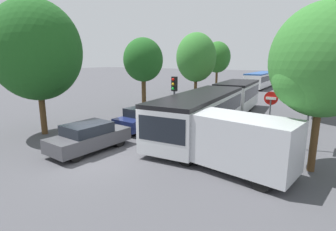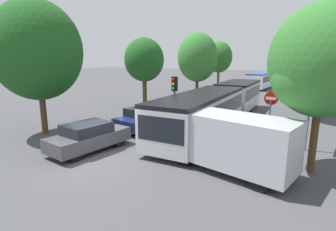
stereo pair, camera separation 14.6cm
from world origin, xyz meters
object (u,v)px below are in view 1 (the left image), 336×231
at_px(queued_car_tan, 213,98).
at_px(tree_right_mid, 324,56).
at_px(traffic_light, 174,91).
at_px(city_bus_rear, 261,79).
at_px(white_van, 236,142).
at_px(queued_car_red, 233,92).
at_px(direction_sign_post, 310,100).
at_px(tree_right_near, 321,64).
at_px(queued_car_graphite, 89,137).
at_px(no_entry_sign, 270,109).
at_px(queued_car_navy, 145,118).
at_px(tree_left_near, 35,53).
at_px(tree_left_mid, 143,61).
at_px(queued_car_silver, 183,106).
at_px(articulated_bus, 219,103).
at_px(tree_left_distant, 218,58).
at_px(tree_left_far, 196,57).

xyz_separation_m(queued_car_tan, tree_right_mid, (9.18, -1.95, 3.94)).
bearing_deg(traffic_light, city_bus_rear, -173.67).
bearing_deg(white_van, queued_car_red, -61.76).
distance_m(direction_sign_post, tree_right_near, 3.29).
bearing_deg(queued_car_graphite, no_entry_sign, -46.68).
bearing_deg(queued_car_tan, queued_car_navy, -176.24).
relative_size(queued_car_graphite, queued_car_tan, 1.00).
xyz_separation_m(queued_car_tan, tree_left_near, (-4.51, -15.30, 4.08)).
bearing_deg(tree_left_mid, tree_right_near, -27.15).
bearing_deg(tree_right_near, queued_car_tan, 127.17).
height_order(queued_car_silver, tree_right_near, tree_right_near).
bearing_deg(tree_right_near, articulated_bus, 137.12).
distance_m(queued_car_silver, tree_left_distant, 19.16).
xyz_separation_m(queued_car_navy, no_entry_sign, (7.39, 1.17, 1.14)).
bearing_deg(queued_car_silver, articulated_bus, -103.99).
relative_size(articulated_bus, tree_left_mid, 2.72).
bearing_deg(city_bus_rear, queued_car_navy, 179.64).
bearing_deg(queued_car_red, tree_left_distant, 38.73).
bearing_deg(tree_left_near, direction_sign_post, 21.52).
xyz_separation_m(tree_left_far, tree_right_near, (13.72, -16.90, -0.34)).
bearing_deg(tree_left_near, queued_car_navy, 43.25).
relative_size(queued_car_navy, white_van, 0.82).
xyz_separation_m(city_bus_rear, white_van, (7.02, -33.10, -0.14)).
bearing_deg(no_entry_sign, traffic_light, -86.81).
bearing_deg(queued_car_navy, white_van, -111.01).
distance_m(queued_car_navy, queued_car_red, 16.54).
height_order(queued_car_red, direction_sign_post, direction_sign_post).
bearing_deg(tree_right_mid, articulated_bus, -139.29).
relative_size(tree_left_distant, tree_right_mid, 0.91).
height_order(no_entry_sign, tree_right_near, tree_right_near).
distance_m(queued_car_silver, tree_left_near, 11.25).
height_order(no_entry_sign, tree_left_mid, tree_left_mid).
xyz_separation_m(no_entry_sign, tree_left_near, (-11.90, -5.42, 2.92)).
bearing_deg(articulated_bus, queued_car_red, -170.15).
bearing_deg(queued_car_graphite, queued_car_silver, 5.92).
relative_size(tree_left_far, tree_right_mid, 0.99).
height_order(traffic_light, tree_right_near, tree_right_near).
relative_size(queued_car_navy, tree_left_near, 0.55).
height_order(city_bus_rear, queued_car_red, city_bus_rear).
bearing_deg(tree_right_mid, tree_left_mid, -165.34).
bearing_deg(tree_left_distant, white_van, -66.09).
distance_m(queued_car_tan, no_entry_sign, 12.40).
height_order(queued_car_silver, queued_car_red, queued_car_red).
relative_size(direction_sign_post, tree_right_near, 0.55).
bearing_deg(queued_car_red, no_entry_sign, -150.79).
bearing_deg(traffic_light, tree_left_mid, -124.72).
bearing_deg(articulated_bus, queued_car_silver, -112.94).
distance_m(queued_car_graphite, queued_car_tan, 15.82).
bearing_deg(traffic_light, no_entry_sign, 96.30).
relative_size(articulated_bus, queued_car_graphite, 4.13).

